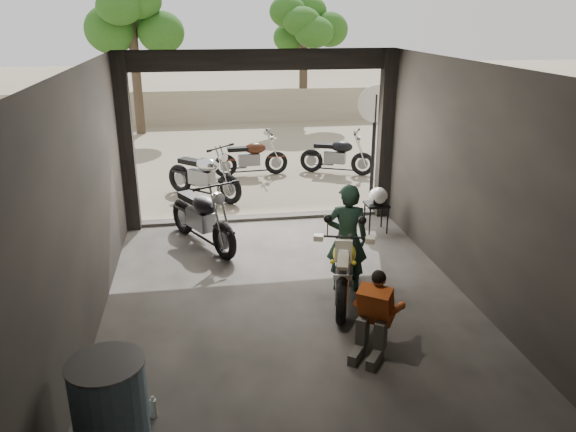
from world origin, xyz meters
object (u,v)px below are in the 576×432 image
object	(u,v)px
outside_bike_c	(337,152)
sign_post	(375,122)
main_bike	(344,261)
outside_bike_b	(251,154)
outside_bike_a	(203,171)
left_bike	(202,212)
mechanic	(372,318)
oil_drum	(111,413)
helmet	(378,196)
rider	(347,239)
stool	(376,207)

from	to	relation	value
outside_bike_c	sign_post	distance (m)	2.03
main_bike	outside_bike_b	bearing A→B (deg)	112.56
outside_bike_a	outside_bike_c	distance (m)	3.62
left_bike	outside_bike_c	xyz separation A→B (m)	(3.39, 4.14, -0.06)
mechanic	sign_post	world-z (taller)	sign_post
outside_bike_a	oil_drum	xyz separation A→B (m)	(-0.94, -7.55, -0.10)
main_bike	mechanic	distance (m)	1.41
left_bike	sign_post	world-z (taller)	sign_post
mechanic	sign_post	bearing A→B (deg)	108.79
outside_bike_c	oil_drum	world-z (taller)	outside_bike_c
left_bike	helmet	world-z (taller)	left_bike
main_bike	rider	world-z (taller)	rider
rider	helmet	distance (m)	2.41
mechanic	helmet	size ratio (longest dim) A/B	2.87
main_bike	left_bike	size ratio (longest dim) A/B	0.96
helmet	oil_drum	distance (m)	6.40
main_bike	oil_drum	world-z (taller)	main_bike
outside_bike_a	sign_post	xyz separation A→B (m)	(3.70, -0.22, 0.99)
mechanic	helmet	bearing A→B (deg)	107.41
stool	sign_post	size ratio (longest dim) A/B	0.23
mechanic	oil_drum	size ratio (longest dim) A/B	0.99
mechanic	outside_bike_c	bearing A→B (deg)	115.04
outside_bike_c	rider	bearing A→B (deg)	-168.47
outside_bike_c	oil_drum	distance (m)	9.97
sign_post	stool	bearing A→B (deg)	-95.22
mechanic	stool	distance (m)	4.02
main_bike	outside_bike_b	size ratio (longest dim) A/B	1.09
rider	left_bike	bearing A→B (deg)	-31.69
outside_bike_b	oil_drum	bearing A→B (deg)	162.43
outside_bike_b	stool	bearing A→B (deg)	-160.29
mechanic	left_bike	bearing A→B (deg)	153.01
stool	outside_bike_a	bearing A→B (deg)	140.47
stool	mechanic	bearing A→B (deg)	-108.33
mechanic	outside_bike_a	bearing A→B (deg)	141.83
left_bike	oil_drum	bearing A→B (deg)	-127.97
outside_bike_c	left_bike	bearing A→B (deg)	164.96
outside_bike_a	mechanic	xyz separation A→B (m)	(1.79, -6.34, -0.11)
outside_bike_c	sign_post	world-z (taller)	sign_post
sign_post	outside_bike_b	bearing A→B (deg)	153.75
left_bike	helmet	distance (m)	3.14
outside_bike_c	helmet	bearing A→B (deg)	-159.24
stool	oil_drum	xyz separation A→B (m)	(-4.00, -5.03, 0.03)
mechanic	stool	bearing A→B (deg)	107.71
outside_bike_a	outside_bike_c	size ratio (longest dim) A/B	1.10
rider	oil_drum	bearing A→B (deg)	58.59
oil_drum	sign_post	size ratio (longest dim) A/B	0.42
outside_bike_a	left_bike	bearing A→B (deg)	-138.03
main_bike	mechanic	size ratio (longest dim) A/B	1.77
outside_bike_b	mechanic	bearing A→B (deg)	179.82
mechanic	rider	bearing A→B (deg)	121.59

